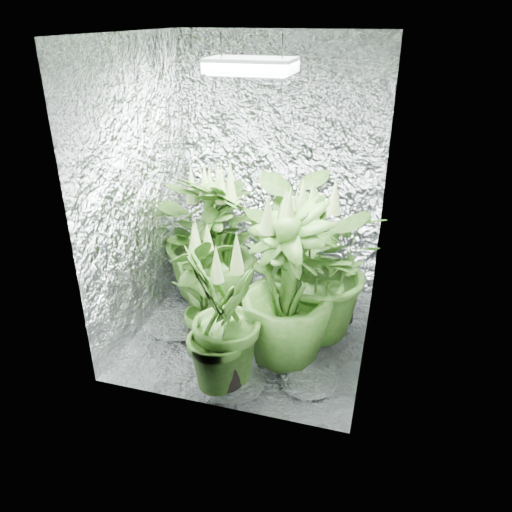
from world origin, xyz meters
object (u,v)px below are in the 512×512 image
at_px(grow_lamp, 251,66).
at_px(plant_g, 222,322).
at_px(plant_d, 217,248).
at_px(plant_h, 286,287).
at_px(plant_b, 283,266).
at_px(plant_e, 312,266).
at_px(plant_a, 210,237).
at_px(plant_c, 299,252).
at_px(plant_f, 203,292).
at_px(circulation_fan, 340,300).

distance_m(grow_lamp, plant_g, 1.48).
xyz_separation_m(plant_d, plant_h, (0.62, -0.42, 0.00)).
distance_m(plant_b, plant_e, 0.28).
bearing_deg(plant_a, plant_g, -65.56).
height_order(plant_c, plant_d, plant_d).
height_order(plant_b, plant_c, plant_b).
distance_m(plant_b, plant_f, 0.62).
xyz_separation_m(plant_a, plant_h, (0.75, -0.63, 0.02)).
xyz_separation_m(plant_e, circulation_fan, (0.19, 0.28, -0.40)).
bearing_deg(plant_h, plant_e, 70.55).
distance_m(plant_b, plant_g, 0.83).
relative_size(plant_a, plant_g, 1.14).
distance_m(plant_a, plant_e, 0.92).
relative_size(grow_lamp, plant_e, 0.42).
bearing_deg(plant_g, plant_a, 114.44).
relative_size(plant_g, circulation_fan, 2.68).
bearing_deg(plant_h, plant_b, 105.56).
distance_m(plant_a, plant_h, 0.98).
distance_m(plant_c, plant_h, 0.77).
xyz_separation_m(plant_b, circulation_fan, (0.41, 0.15, -0.30)).
relative_size(plant_g, plant_h, 0.86).
bearing_deg(plant_c, plant_f, -123.61).
bearing_deg(grow_lamp, circulation_fan, 29.88).
distance_m(plant_d, plant_g, 0.87).
height_order(plant_e, plant_f, plant_e).
bearing_deg(grow_lamp, plant_f, -139.77).
relative_size(plant_a, plant_h, 0.98).
height_order(plant_c, plant_h, plant_h).
xyz_separation_m(plant_a, plant_b, (0.63, -0.20, -0.06)).
height_order(plant_a, plant_e, plant_e).
xyz_separation_m(plant_c, plant_e, (0.17, -0.46, 0.13)).
relative_size(plant_d, plant_g, 1.14).
height_order(plant_e, plant_h, plant_h).
relative_size(plant_a, circulation_fan, 3.05).
bearing_deg(plant_d, plant_h, -33.99).
xyz_separation_m(plant_g, plant_h, (0.29, 0.38, 0.07)).
bearing_deg(plant_a, plant_f, -73.52).
bearing_deg(plant_b, plant_g, -102.03).
bearing_deg(plant_e, plant_f, -156.45).
height_order(plant_a, plant_b, plant_a).
height_order(plant_a, plant_h, plant_h).
relative_size(plant_f, plant_h, 0.76).
distance_m(plant_b, plant_c, 0.34).
bearing_deg(plant_d, plant_c, 31.91).
distance_m(plant_d, plant_f, 0.43).
distance_m(plant_a, plant_b, 0.67).
bearing_deg(plant_b, plant_a, 162.14).
relative_size(grow_lamp, plant_b, 0.48).
relative_size(plant_a, plant_f, 1.28).
bearing_deg(plant_b, plant_c, 81.04).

